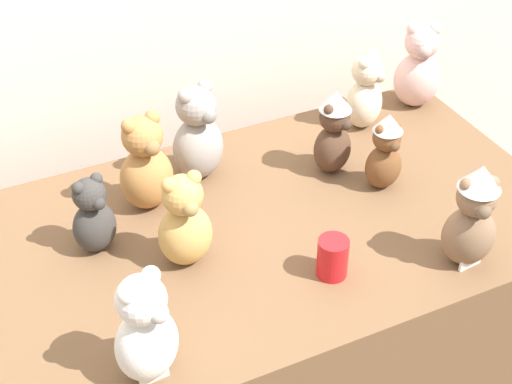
{
  "coord_description": "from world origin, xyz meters",
  "views": [
    {
      "loc": [
        -0.68,
        -1.2,
        2.13
      ],
      "look_at": [
        0.0,
        0.25,
        0.89
      ],
      "focal_mm": 53.52,
      "sensor_mm": 36.0,
      "label": 1
    }
  ],
  "objects_px": {
    "teddy_bear_cream": "(365,93)",
    "teddy_bear_caramel": "(146,165)",
    "teddy_bear_blush": "(418,68)",
    "teddy_bear_chestnut": "(385,152)",
    "teddy_bear_mocha": "(473,217)",
    "party_cup_red": "(333,258)",
    "teddy_bear_cocoa": "(334,133)",
    "teddy_bear_charcoal": "(93,217)",
    "teddy_bear_snow": "(145,330)",
    "teddy_bear_honey": "(185,222)",
    "teddy_bear_ash": "(198,135)",
    "display_table": "(256,322)"
  },
  "relations": [
    {
      "from": "teddy_bear_honey",
      "to": "teddy_bear_mocha",
      "type": "bearing_deg",
      "value": -27.58
    },
    {
      "from": "teddy_bear_charcoal",
      "to": "teddy_bear_cream",
      "type": "bearing_deg",
      "value": -6.95
    },
    {
      "from": "teddy_bear_blush",
      "to": "teddy_bear_chestnut",
      "type": "relative_size",
      "value": 1.23
    },
    {
      "from": "teddy_bear_snow",
      "to": "teddy_bear_honey",
      "type": "xyz_separation_m",
      "value": [
        0.21,
        0.31,
        -0.01
      ]
    },
    {
      "from": "teddy_bear_mocha",
      "to": "teddy_bear_charcoal",
      "type": "xyz_separation_m",
      "value": [
        -0.85,
        0.45,
        -0.04
      ]
    },
    {
      "from": "teddy_bear_honey",
      "to": "teddy_bear_snow",
      "type": "bearing_deg",
      "value": -126.33
    },
    {
      "from": "teddy_bear_cream",
      "to": "teddy_bear_caramel",
      "type": "bearing_deg",
      "value": 154.55
    },
    {
      "from": "teddy_bear_cream",
      "to": "teddy_bear_mocha",
      "type": "bearing_deg",
      "value": -131.63
    },
    {
      "from": "teddy_bear_cocoa",
      "to": "teddy_bear_charcoal",
      "type": "distance_m",
      "value": 0.74
    },
    {
      "from": "teddy_bear_cream",
      "to": "teddy_bear_snow",
      "type": "height_order",
      "value": "teddy_bear_snow"
    },
    {
      "from": "teddy_bear_mocha",
      "to": "teddy_bear_chestnut",
      "type": "xyz_separation_m",
      "value": [
        -0.02,
        0.37,
        -0.03
      ]
    },
    {
      "from": "display_table",
      "to": "teddy_bear_chestnut",
      "type": "relative_size",
      "value": 7.03
    },
    {
      "from": "teddy_bear_blush",
      "to": "teddy_bear_chestnut",
      "type": "distance_m",
      "value": 0.49
    },
    {
      "from": "teddy_bear_ash",
      "to": "party_cup_red",
      "type": "distance_m",
      "value": 0.57
    },
    {
      "from": "teddy_bear_snow",
      "to": "teddy_bear_cocoa",
      "type": "bearing_deg",
      "value": 6.72
    },
    {
      "from": "teddy_bear_cocoa",
      "to": "teddy_bear_cream",
      "type": "xyz_separation_m",
      "value": [
        0.21,
        0.17,
        -0.01
      ]
    },
    {
      "from": "teddy_bear_cream",
      "to": "teddy_bear_snow",
      "type": "bearing_deg",
      "value": -178.06
    },
    {
      "from": "display_table",
      "to": "teddy_bear_chestnut",
      "type": "distance_m",
      "value": 0.65
    },
    {
      "from": "teddy_bear_chestnut",
      "to": "party_cup_red",
      "type": "height_order",
      "value": "teddy_bear_chestnut"
    },
    {
      "from": "teddy_bear_chestnut",
      "to": "party_cup_red",
      "type": "distance_m",
      "value": 0.42
    },
    {
      "from": "teddy_bear_blush",
      "to": "teddy_bear_cocoa",
      "type": "bearing_deg",
      "value": -129.33
    },
    {
      "from": "teddy_bear_ash",
      "to": "teddy_bear_caramel",
      "type": "relative_size",
      "value": 1.03
    },
    {
      "from": "teddy_bear_mocha",
      "to": "teddy_bear_chestnut",
      "type": "relative_size",
      "value": 1.24
    },
    {
      "from": "teddy_bear_mocha",
      "to": "teddy_bear_charcoal",
      "type": "height_order",
      "value": "teddy_bear_mocha"
    },
    {
      "from": "teddy_bear_snow",
      "to": "party_cup_red",
      "type": "bearing_deg",
      "value": -16.05
    },
    {
      "from": "teddy_bear_chestnut",
      "to": "party_cup_red",
      "type": "bearing_deg",
      "value": -143.29
    },
    {
      "from": "teddy_bear_cream",
      "to": "party_cup_red",
      "type": "xyz_separation_m",
      "value": [
        -0.44,
        -0.57,
        -0.07
      ]
    },
    {
      "from": "display_table",
      "to": "party_cup_red",
      "type": "xyz_separation_m",
      "value": [
        0.1,
        -0.25,
        0.44
      ]
    },
    {
      "from": "teddy_bear_ash",
      "to": "teddy_bear_blush",
      "type": "relative_size",
      "value": 1.03
    },
    {
      "from": "teddy_bear_snow",
      "to": "teddy_bear_blush",
      "type": "relative_size",
      "value": 0.97
    },
    {
      "from": "teddy_bear_caramel",
      "to": "teddy_bear_honey",
      "type": "height_order",
      "value": "teddy_bear_caramel"
    },
    {
      "from": "teddy_bear_charcoal",
      "to": "teddy_bear_chestnut",
      "type": "relative_size",
      "value": 0.94
    },
    {
      "from": "teddy_bear_cocoa",
      "to": "teddy_bear_charcoal",
      "type": "xyz_separation_m",
      "value": [
        -0.74,
        -0.05,
        -0.03
      ]
    },
    {
      "from": "teddy_bear_cream",
      "to": "teddy_bear_chestnut",
      "type": "distance_m",
      "value": 0.33
    },
    {
      "from": "teddy_bear_cocoa",
      "to": "teddy_bear_snow",
      "type": "height_order",
      "value": "teddy_bear_snow"
    },
    {
      "from": "teddy_bear_charcoal",
      "to": "teddy_bear_chestnut",
      "type": "distance_m",
      "value": 0.84
    },
    {
      "from": "teddy_bear_cocoa",
      "to": "teddy_bear_charcoal",
      "type": "height_order",
      "value": "teddy_bear_cocoa"
    },
    {
      "from": "teddy_bear_cocoa",
      "to": "teddy_bear_honey",
      "type": "distance_m",
      "value": 0.57
    },
    {
      "from": "teddy_bear_cream",
      "to": "teddy_bear_chestnut",
      "type": "bearing_deg",
      "value": -144.57
    },
    {
      "from": "teddy_bear_cream",
      "to": "teddy_bear_caramel",
      "type": "distance_m",
      "value": 0.77
    },
    {
      "from": "teddy_bear_mocha",
      "to": "teddy_bear_chestnut",
      "type": "height_order",
      "value": "teddy_bear_mocha"
    },
    {
      "from": "teddy_bear_charcoal",
      "to": "party_cup_red",
      "type": "bearing_deg",
      "value": -54.19
    },
    {
      "from": "teddy_bear_cocoa",
      "to": "teddy_bear_honey",
      "type": "relative_size",
      "value": 0.98
    },
    {
      "from": "teddy_bear_snow",
      "to": "display_table",
      "type": "bearing_deg",
      "value": 12.63
    },
    {
      "from": "teddy_bear_caramel",
      "to": "teddy_bear_chestnut",
      "type": "height_order",
      "value": "teddy_bear_caramel"
    },
    {
      "from": "teddy_bear_cocoa",
      "to": "display_table",
      "type": "bearing_deg",
      "value": -179.48
    },
    {
      "from": "teddy_bear_cocoa",
      "to": "teddy_bear_blush",
      "type": "relative_size",
      "value": 0.9
    },
    {
      "from": "teddy_bear_caramel",
      "to": "party_cup_red",
      "type": "relative_size",
      "value": 2.73
    },
    {
      "from": "teddy_bear_ash",
      "to": "teddy_bear_chestnut",
      "type": "distance_m",
      "value": 0.54
    },
    {
      "from": "teddy_bear_cocoa",
      "to": "party_cup_red",
      "type": "relative_size",
      "value": 2.47
    }
  ]
}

